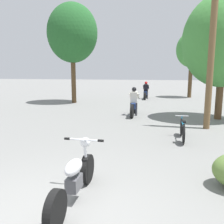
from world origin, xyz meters
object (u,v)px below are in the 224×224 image
roadside_tree_left (72,33)px  roadside_tree_right_near (224,41)px  bicycle_parked (182,130)px  roadside_tree_right_far (192,50)px  motorcycle_foreground (75,178)px  motorcycle_rider_far (146,92)px  utility_pole (212,50)px  motorcycle_rider_lead (134,105)px

roadside_tree_left → roadside_tree_right_near: bearing=-25.4°
roadside_tree_left → bicycle_parked: (6.88, -8.11, -4.46)m
roadside_tree_right_far → motorcycle_foreground: size_ratio=2.68×
roadside_tree_right_far → motorcycle_foreground: (-3.74, -17.74, -3.58)m
motorcycle_rider_far → bicycle_parked: size_ratio=1.30×
roadside_tree_right_far → bicycle_parked: 14.05m
utility_pole → roadside_tree_left: bearing=141.5°
motorcycle_rider_far → motorcycle_foreground: bearing=-90.5°
motorcycle_rider_far → roadside_tree_right_near: bearing=-63.0°
utility_pole → roadside_tree_right_near: utility_pole is taller
utility_pole → motorcycle_rider_lead: 4.57m
roadside_tree_right_near → roadside_tree_left: roadside_tree_left is taller
roadside_tree_right_near → motorcycle_foreground: (-4.05, -8.19, -3.17)m
motorcycle_foreground → roadside_tree_right_far: bearing=78.1°
roadside_tree_right_far → motorcycle_rider_far: size_ratio=2.67×
roadside_tree_right_far → motorcycle_rider_lead: size_ratio=2.59×
roadside_tree_right_far → roadside_tree_left: 10.08m
bicycle_parked → roadside_tree_left: bearing=130.3°
utility_pole → roadside_tree_right_far: (0.56, 11.67, 0.98)m
utility_pole → motorcycle_rider_lead: bearing=144.7°
roadside_tree_right_near → motorcycle_rider_far: size_ratio=2.75×
utility_pole → bicycle_parked: utility_pole is taller
utility_pole → roadside_tree_right_near: size_ratio=1.03×
roadside_tree_right_far → bicycle_parked: (-1.62, -13.48, -3.65)m
motorcycle_rider_lead → roadside_tree_right_far: bearing=68.6°
roadside_tree_right_near → roadside_tree_left: size_ratio=0.83×
utility_pole → roadside_tree_right_far: utility_pole is taller
roadside_tree_right_near → motorcycle_foreground: 9.67m
utility_pole → bicycle_parked: 3.39m
motorcycle_rider_far → bicycle_parked: motorcycle_rider_far is taller
roadside_tree_right_far → roadside_tree_left: size_ratio=0.81×
motorcycle_foreground → motorcycle_rider_lead: size_ratio=0.96×
utility_pole → roadside_tree_right_near: 2.36m
utility_pole → roadside_tree_right_near: (0.86, 2.12, 0.58)m
roadside_tree_right_near → roadside_tree_left: bearing=154.6°
roadside_tree_right_near → motorcycle_rider_lead: bearing=178.5°
roadside_tree_right_near → motorcycle_foreground: size_ratio=2.77×
utility_pole → motorcycle_rider_far: 10.60m
motorcycle_rider_far → bicycle_parked: bearing=-80.2°
motorcycle_foreground → motorcycle_rider_lead: bearing=89.7°
roadside_tree_left → motorcycle_foreground: roadside_tree_left is taller
roadside_tree_right_near → motorcycle_rider_lead: 5.03m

